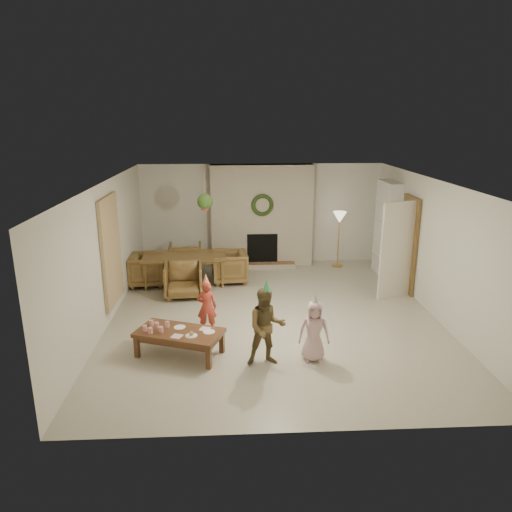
{
  "coord_description": "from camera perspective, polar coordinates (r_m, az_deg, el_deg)",
  "views": [
    {
      "loc": [
        -0.76,
        -8.3,
        3.58
      ],
      "look_at": [
        -0.3,
        0.4,
        1.05
      ],
      "focal_mm": 33.48,
      "sensor_mm": 36.0,
      "label": 1
    }
  ],
  "objects": [
    {
      "name": "floor_lamp_post",
      "position": [
        11.98,
        9.83,
        1.76
      ],
      "size": [
        0.03,
        0.03,
        1.24
      ],
      "primitive_type": "cylinder",
      "color": "gold",
      "rests_on": "floor"
    },
    {
      "name": "fireplace_hearth",
      "position": [
        11.82,
        0.8,
        -1.14
      ],
      "size": [
        1.6,
        0.3,
        0.12
      ],
      "primitive_type": "cube",
      "color": "brown",
      "rests_on": "floor"
    },
    {
      "name": "hanging_plant_pot",
      "position": [
        9.98,
        -6.11,
        5.82
      ],
      "size": [
        0.16,
        0.16,
        0.12
      ],
      "primitive_type": "cylinder",
      "color": "#983931",
      "rests_on": "hanging_plant_cord"
    },
    {
      "name": "cup_d",
      "position": [
        7.72,
        -11.78,
        -8.09
      ],
      "size": [
        0.09,
        0.09,
        0.09
      ],
      "primitive_type": "cylinder",
      "rotation": [
        0.0,
        0.0,
        -0.36
      ],
      "color": "white",
      "rests_on": "coffee_table_top"
    },
    {
      "name": "dining_table",
      "position": [
        10.75,
        -8.52,
        -1.64
      ],
      "size": [
        1.89,
        1.13,
        0.64
      ],
      "primitive_type": "imported",
      "rotation": [
        0.0,
        0.0,
        0.06
      ],
      "color": "brown",
      "rests_on": "floor"
    },
    {
      "name": "floor",
      "position": [
        9.08,
        2.04,
        -7.06
      ],
      "size": [
        7.0,
        7.0,
        0.0
      ],
      "primitive_type": "plane",
      "color": "#B7B29E",
      "rests_on": "ground"
    },
    {
      "name": "door_frame",
      "position": [
        10.52,
        17.78,
        1.32
      ],
      "size": [
        0.05,
        0.86,
        2.04
      ],
      "primitive_type": "cube",
      "color": "brown",
      "rests_on": "floor"
    },
    {
      "name": "cup_f",
      "position": [
        7.72,
        -10.55,
        -8.02
      ],
      "size": [
        0.09,
        0.09,
        0.09
      ],
      "primitive_type": "cylinder",
      "rotation": [
        0.0,
        0.0,
        -0.36
      ],
      "color": "white",
      "rests_on": "coffee_table_top"
    },
    {
      "name": "dining_chair_left",
      "position": [
        10.8,
        -12.79,
        -1.6
      ],
      "size": [
        0.83,
        0.81,
        0.71
      ],
      "primitive_type": "imported",
      "rotation": [
        0.0,
        0.0,
        1.63
      ],
      "color": "brown",
      "rests_on": "floor"
    },
    {
      "name": "wall_left",
      "position": [
        8.91,
        -17.47,
        0.26
      ],
      "size": [
        0.0,
        7.0,
        7.0
      ],
      "primitive_type": "plane",
      "rotation": [
        1.57,
        0.0,
        1.57
      ],
      "color": "silver",
      "rests_on": "floor"
    },
    {
      "name": "door_leaf",
      "position": [
        10.05,
        16.49,
        0.64
      ],
      "size": [
        0.77,
        0.32,
        2.0
      ],
      "primitive_type": "cube",
      "rotation": [
        0.0,
        0.0,
        -1.22
      ],
      "color": "beige",
      "rests_on": "floor"
    },
    {
      "name": "fireplace_firebox",
      "position": [
        11.87,
        0.75,
        0.9
      ],
      "size": [
        0.75,
        0.12,
        0.75
      ],
      "primitive_type": "cube",
      "color": "black",
      "rests_on": "floor"
    },
    {
      "name": "books_row_upper",
      "position": [
        11.31,
        15.43,
        4.39
      ],
      "size": [
        0.2,
        0.36,
        0.22
      ],
      "primitive_type": "cube",
      "color": "#A69D23",
      "rests_on": "bookshelf_shelf_c"
    },
    {
      "name": "coffee_table_top",
      "position": [
        7.58,
        -9.16,
        -9.04
      ],
      "size": [
        1.47,
        1.08,
        0.06
      ],
      "primitive_type": "cube",
      "rotation": [
        0.0,
        0.0,
        -0.36
      ],
      "color": "brown",
      "rests_on": "floor"
    },
    {
      "name": "dining_chair_near",
      "position": [
        9.98,
        -8.65,
        -2.86
      ],
      "size": [
        0.81,
        0.83,
        0.71
      ],
      "primitive_type": "imported",
      "rotation": [
        0.0,
        0.0,
        0.06
      ],
      "color": "brown",
      "rests_on": "floor"
    },
    {
      "name": "bookshelf_shelf_d",
      "position": [
        11.36,
        15.47,
        5.82
      ],
      "size": [
        0.3,
        0.92,
        0.03
      ],
      "primitive_type": "cube",
      "color": "white",
      "rests_on": "bookshelf_carcass"
    },
    {
      "name": "child_red",
      "position": [
        8.25,
        -5.9,
        -6.08
      ],
      "size": [
        0.34,
        0.23,
        0.94
      ],
      "primitive_type": "imported",
      "rotation": [
        0.0,
        0.0,
        3.15
      ],
      "color": "#B83827",
      "rests_on": "floor"
    },
    {
      "name": "books_row_lower",
      "position": [
        11.44,
        15.21,
        0.46
      ],
      "size": [
        0.2,
        0.4,
        0.24
      ],
      "primitive_type": "cube",
      "color": "#A73A1E",
      "rests_on": "bookshelf_shelf_a"
    },
    {
      "name": "cup_a",
      "position": [
        7.66,
        -13.14,
        -8.39
      ],
      "size": [
        0.09,
        0.09,
        0.09
      ],
      "primitive_type": "cylinder",
      "rotation": [
        0.0,
        0.0,
        -0.36
      ],
      "color": "white",
      "rests_on": "coffee_table_top"
    },
    {
      "name": "cup_c",
      "position": [
        7.56,
        -12.52,
        -8.68
      ],
      "size": [
        0.09,
        0.09,
        0.09
      ],
      "primitive_type": "cylinder",
      "rotation": [
        0.0,
        0.0,
        -0.36
      ],
      "color": "white",
      "rests_on": "coffee_table_top"
    },
    {
      "name": "ceiling",
      "position": [
        8.41,
        2.21,
        8.79
      ],
      "size": [
        7.0,
        7.0,
        0.0
      ],
      "primitive_type": "plane",
      "rotation": [
        3.14,
        0.0,
        0.0
      ],
      "color": "white",
      "rests_on": "wall_back"
    },
    {
      "name": "floor_lamp_shade",
      "position": [
        11.84,
        9.96,
        4.57
      ],
      "size": [
        0.33,
        0.33,
        0.28
      ],
      "primitive_type": "cone",
      "rotation": [
        3.14,
        0.0,
        0.0
      ],
      "color": "beige",
      "rests_on": "floor_lamp_post"
    },
    {
      "name": "coffee_leg_bl",
      "position": [
        8.14,
        -12.08,
        -8.94
      ],
      "size": [
        0.09,
        0.09,
        0.35
      ],
      "primitive_type": "cube",
      "rotation": [
        0.0,
        0.0,
        -0.36
      ],
      "color": "brown",
      "rests_on": "floor"
    },
    {
      "name": "coffee_table_apron",
      "position": [
        7.61,
        -9.13,
        -9.53
      ],
      "size": [
        1.34,
        0.95,
        0.08
      ],
      "primitive_type": "cube",
      "rotation": [
        0.0,
        0.0,
        -0.36
      ],
      "color": "brown",
      "rests_on": "floor"
    },
    {
      "name": "cup_e",
      "position": [
        7.56,
        -11.27,
        -8.61
      ],
      "size": [
        0.09,
        0.09,
        0.09
      ],
      "primitive_type": "cylinder",
      "rotation": [
        0.0,
        0.0,
        -0.36
      ],
      "color": "white",
      "rests_on": "coffee_table_top"
    },
    {
      "name": "plate_c",
      "position": [
        7.47,
        -5.64,
        -9.0
      ],
      "size": [
        0.24,
        0.24,
        0.01
      ],
      "primitive_type": "cylinder",
      "rotation": [
        0.0,
        0.0,
        -0.36
      ],
      "color": "white",
      "rests_on": "coffee_table_top"
    },
    {
      "name": "party_hat_plaid",
      "position": [
        6.9,
        1.29,
        -3.62
      ],
      "size": [
        0.18,
        0.18,
        0.2
      ],
      "primitive_type": "cone",
      "rotation": [
        0.0,
        0.0,
        -0.28
      ],
      "color": "#4BAF65",
      "rests_on": "child_plaid"
    },
    {
      "name": "child_plaid",
      "position": [
        7.15,
        1.26,
        -8.48
      ],
      "size": [
        0.61,
        0.5,
        1.2
      ],
      "primitive_type": "imported",
      "rotation": [
        0.0,
        0.0,
        0.07
      ],
      "color": "brown",
      "rests_on": "floor"
    },
    {
      "name": "fireplace_mass",
      "position": [
        11.86,
        0.71,
        4.86
      ],
      "size": [
        2.5,
        0.4,
        2.5
      ],
      "primitive_type": "cube",
      "color": "#4E2114",
      "rests_on": "floor"
    },
    {
      "name": "hanging_plant_foliage",
      "position": [
        9.96,
        -6.13,
        6.5
      ],
      "size": [
        0.32,
        0.32,
        0.32
      ],
      "primitive_type": "sphere",
      "color": "#2A4E1A",
      "rests_on": "hanging_plant_pot"
    },
    {
      "name": "napkin_left",
      "position": [
        7.4,
        -9.44,
        -9.43
      ],
      "size": [
        0.2,
        0.2,
        0.01
      ],
      "primitive_type": "cube",
      "rotation": [
        0.0,
        0.0,
        -0.36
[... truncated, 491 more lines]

